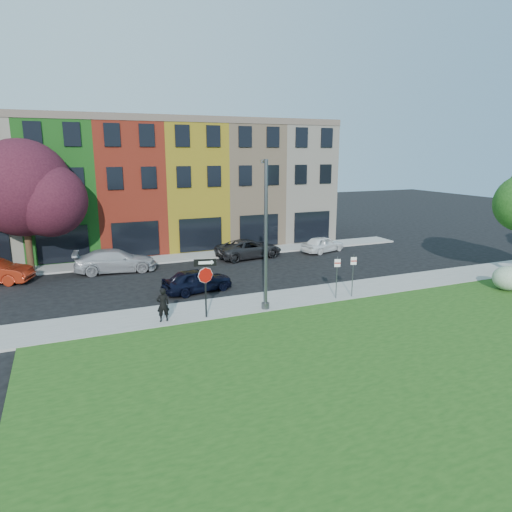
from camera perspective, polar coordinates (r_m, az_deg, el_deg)
name	(u,v)px	position (r m, az deg, el deg)	size (l,w,h in m)	color
ground	(297,321)	(21.93, 5.15, -8.09)	(120.00, 120.00, 0.00)	black
sidewalk_near	(304,297)	(25.30, 5.97, -5.08)	(40.00, 3.00, 0.12)	gray
sidewalk_far	(167,259)	(34.59, -11.11, -0.35)	(40.00, 2.40, 0.12)	gray
rowhouse_block	(154,186)	(39.97, -12.58, 8.50)	(30.00, 10.12, 10.00)	beige
stop_sign	(205,276)	(21.51, -6.35, -2.50)	(1.03, 0.27, 2.85)	black
man	(163,305)	(21.65, -11.56, -5.99)	(0.59, 0.39, 1.61)	black
sedan_near	(197,280)	(26.26, -7.36, -3.03)	(4.23, 2.32, 1.36)	black
parked_car_silver	(115,261)	(31.77, -17.16, -0.56)	(5.44, 2.63, 1.53)	#9E9EA3
parked_car_dark	(249,249)	(34.44, -0.88, 0.94)	(5.35, 2.98, 1.42)	black
parked_car_white	(323,244)	(36.80, 8.35, 1.48)	(4.07, 2.55, 1.29)	white
street_lamp	(265,235)	(22.42, 1.19, 2.63)	(1.14, 2.47, 7.38)	#4C4F52
parking_sign_a	(337,273)	(24.70, 10.08, -2.09)	(0.31, 0.15, 2.28)	#4C4F52
parking_sign_b	(353,271)	(25.21, 12.03, -1.83)	(0.31, 0.13, 2.31)	#4C4F52
tree_purple	(25,190)	(33.21, -26.94, 7.35)	(7.47, 6.54, 8.58)	#312010
shrub	(508,278)	(29.75, 28.94, -2.45)	(1.63, 1.63, 1.39)	#325B2B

